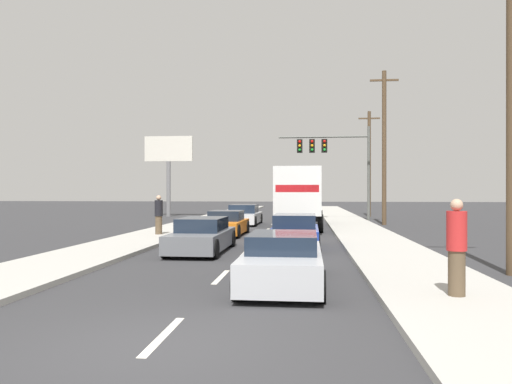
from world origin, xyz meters
name	(u,v)px	position (x,y,z in m)	size (l,w,h in m)	color
ground_plane	(273,224)	(0.00, 25.00, 0.00)	(140.00, 140.00, 0.00)	#333335
sidewalk_right	(359,230)	(5.00, 20.00, 0.07)	(2.90, 80.00, 0.14)	#B2AFA8
sidewalk_left	(178,229)	(-5.00, 20.00, 0.07)	(2.90, 80.00, 0.14)	#B2AFA8
lane_markings	(270,227)	(0.00, 23.02, 0.00)	(0.14, 57.00, 0.01)	silver
car_white	(244,216)	(-1.83, 24.57, 0.60)	(2.07, 4.50, 1.31)	white
car_orange	(226,224)	(-1.74, 16.95, 0.55)	(1.90, 4.07, 1.21)	orange
car_gray	(202,236)	(-1.54, 10.44, 0.57)	(1.84, 4.60, 1.22)	slate
box_truck	(300,195)	(1.84, 21.24, 1.96)	(2.73, 8.64, 3.40)	white
car_blue	(295,232)	(1.72, 12.12, 0.59)	(1.91, 4.24, 1.28)	#1E389E
car_silver	(283,261)	(1.61, 4.65, 0.56)	(1.86, 4.60, 1.20)	#B7BABF
traffic_signal_mast	(327,152)	(3.69, 28.86, 5.02)	(6.57, 0.69, 6.83)	#595B56
utility_pole_near	(512,77)	(7.41, 6.52, 5.10)	(1.80, 0.28, 9.92)	brown
utility_pole_mid	(384,146)	(7.17, 25.31, 5.09)	(1.80, 0.28, 9.91)	brown
utility_pole_far	(369,162)	(7.54, 35.55, 4.63)	(1.80, 0.28, 8.98)	brown
roadside_billboard	(169,159)	(-9.55, 34.05, 4.93)	(4.17, 0.36, 6.89)	slate
pedestrian_near_corner	(457,247)	(5.04, 3.17, 1.08)	(0.38, 0.38, 1.88)	brown
pedestrian_mid_block	(159,215)	(-4.76, 15.70, 1.06)	(0.38, 0.38, 1.83)	brown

